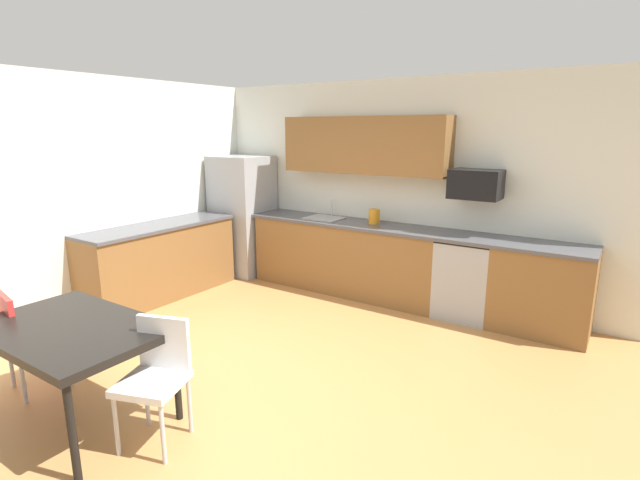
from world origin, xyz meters
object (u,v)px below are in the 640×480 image
at_px(chair_near_table, 157,371).
at_px(kettle, 374,217).
at_px(microwave, 476,184).
at_px(oven_range, 466,278).
at_px(dining_table, 71,333).
at_px(chair_far_side, 26,333).
at_px(refrigerator, 243,215).

xyz_separation_m(chair_near_table, kettle, (-0.15, 3.43, 0.52)).
height_order(microwave, kettle, microwave).
xyz_separation_m(oven_range, dining_table, (-1.77, -3.56, 0.21)).
bearing_deg(microwave, oven_range, -90.00).
bearing_deg(chair_far_side, refrigerator, 103.74).
height_order(microwave, chair_near_table, microwave).
distance_m(refrigerator, oven_range, 3.33).
bearing_deg(oven_range, chair_far_side, -124.52).
distance_m(refrigerator, kettle, 2.11).
distance_m(microwave, dining_table, 4.15).
bearing_deg(chair_far_side, dining_table, 0.67).
distance_m(refrigerator, dining_table, 3.81).
bearing_deg(chair_near_table, microwave, 73.00).
bearing_deg(microwave, dining_table, -115.88).
height_order(refrigerator, oven_range, refrigerator).
relative_size(refrigerator, microwave, 3.18).
relative_size(oven_range, microwave, 1.69).
distance_m(chair_far_side, kettle, 3.86).
bearing_deg(refrigerator, microwave, 3.12).
bearing_deg(refrigerator, chair_near_table, -55.83).
xyz_separation_m(chair_near_table, chair_far_side, (-1.39, -0.18, 0.00)).
bearing_deg(dining_table, refrigerator, 113.76).
xyz_separation_m(oven_range, chair_near_table, (-1.06, -3.38, 0.05)).
xyz_separation_m(oven_range, kettle, (-1.21, 0.05, 0.56)).
height_order(chair_near_table, kettle, kettle).
xyz_separation_m(refrigerator, kettle, (2.10, 0.13, 0.16)).
xyz_separation_m(refrigerator, oven_range, (3.31, 0.08, -0.40)).
xyz_separation_m(microwave, dining_table, (-1.77, -3.66, -0.84)).
relative_size(refrigerator, dining_table, 1.23).
bearing_deg(chair_near_table, kettle, 92.44).
height_order(oven_range, microwave, microwave).
xyz_separation_m(chair_far_side, kettle, (1.24, 3.62, 0.52)).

